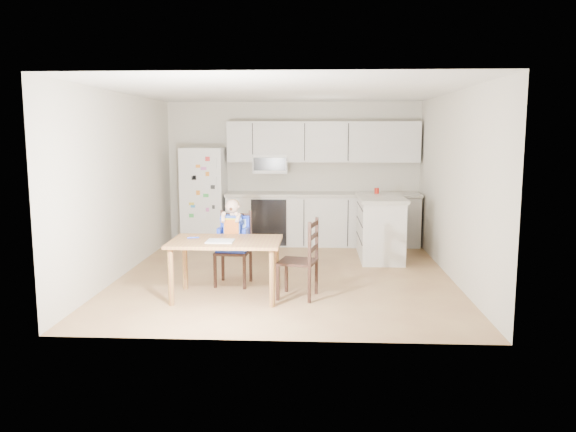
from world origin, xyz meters
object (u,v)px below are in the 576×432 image
(red_cup, at_px, (377,191))
(dining_table, at_px, (226,248))
(kitchen_island, at_px, (380,227))
(chair_side, at_px, (305,254))
(refrigerator, at_px, (204,196))
(chair_booster, at_px, (234,233))

(red_cup, bearing_deg, dining_table, -127.71)
(kitchen_island, xyz_separation_m, red_cup, (-0.02, 0.39, 0.53))
(chair_side, bearing_deg, kitchen_island, 165.52)
(refrigerator, height_order, dining_table, refrigerator)
(refrigerator, height_order, red_cup, refrigerator)
(refrigerator, height_order, chair_side, refrigerator)
(refrigerator, bearing_deg, chair_side, -60.20)
(kitchen_island, bearing_deg, dining_table, -132.52)
(chair_booster, bearing_deg, dining_table, -84.93)
(chair_booster, bearing_deg, red_cup, 50.32)
(chair_booster, xyz_separation_m, chair_side, (0.94, -0.59, -0.14))
(refrigerator, xyz_separation_m, red_cup, (2.95, -0.61, 0.18))
(refrigerator, bearing_deg, kitchen_island, -18.64)
(kitchen_island, xyz_separation_m, dining_table, (-2.07, -2.25, 0.11))
(red_cup, xyz_separation_m, chair_booster, (-2.04, -2.03, -0.35))
(dining_table, bearing_deg, kitchen_island, 47.48)
(red_cup, relative_size, chair_side, 0.10)
(refrigerator, bearing_deg, dining_table, -74.47)
(kitchen_island, distance_m, chair_side, 2.49)
(red_cup, distance_m, chair_side, 2.88)
(kitchen_island, bearing_deg, refrigerator, 161.36)
(refrigerator, relative_size, dining_table, 1.30)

